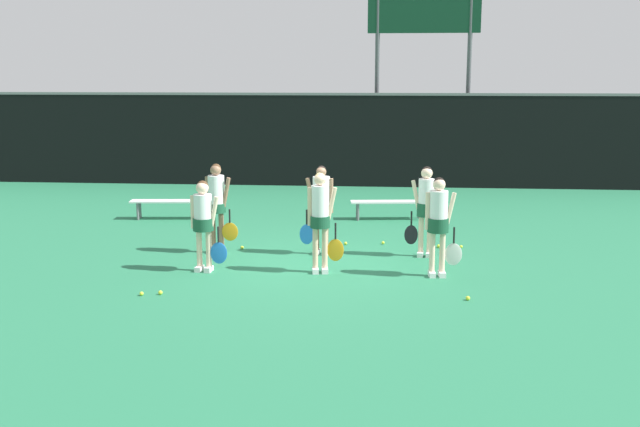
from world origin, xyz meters
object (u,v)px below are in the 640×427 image
at_px(player_3, 217,200).
at_px(tennis_ball_4, 383,243).
at_px(player_1, 321,214).
at_px(tennis_ball_6, 346,243).
at_px(tennis_ball_0, 160,293).
at_px(player_2, 439,218).
at_px(tennis_ball_3, 468,298).
at_px(player_5, 426,204).
at_px(tennis_ball_5, 242,247).
at_px(player_0, 204,218).
at_px(bench_far, 389,203).
at_px(tennis_ball_1, 439,246).
at_px(scoreboard, 424,26).
at_px(tennis_ball_7, 461,247).
at_px(player_4, 321,202).
at_px(bench_courtside, 174,203).
at_px(tennis_ball_2, 142,294).

distance_m(player_3, tennis_ball_4, 3.56).
distance_m(player_1, tennis_ball_6, 2.44).
bearing_deg(player_1, tennis_ball_0, -154.86).
distance_m(player_2, tennis_ball_3, 1.75).
xyz_separation_m(player_1, player_2, (2.06, -0.08, -0.02)).
xyz_separation_m(player_5, tennis_ball_6, (-1.58, 0.84, -1.01)).
xyz_separation_m(tennis_ball_5, tennis_ball_6, (2.07, 0.55, -0.00)).
xyz_separation_m(player_0, tennis_ball_6, (2.41, 2.28, -0.94)).
bearing_deg(player_5, player_2, -76.64).
height_order(bench_far, player_3, player_3).
xyz_separation_m(player_2, tennis_ball_3, (0.39, -1.39, -1.00)).
bearing_deg(tennis_ball_1, player_0, -153.10).
height_order(player_1, tennis_ball_6, player_1).
height_order(scoreboard, tennis_ball_7, scoreboard).
bearing_deg(player_4, player_3, -171.51).
bearing_deg(player_3, player_0, -76.12).
xyz_separation_m(bench_courtside, tennis_ball_4, (5.08, -2.31, -0.37)).
xyz_separation_m(tennis_ball_6, tennis_ball_7, (2.35, -0.08, -0.00)).
distance_m(bench_far, tennis_ball_4, 2.74).
bearing_deg(tennis_ball_6, player_1, -98.60).
bearing_deg(scoreboard, player_4, -103.43).
bearing_deg(player_3, tennis_ball_4, 28.53).
bearing_deg(player_3, player_4, 12.86).
height_order(tennis_ball_5, tennis_ball_7, tennis_ball_5).
bearing_deg(player_3, player_2, -7.10).
bearing_deg(player_2, tennis_ball_2, -167.00).
distance_m(bench_courtside, tennis_ball_6, 4.96).
bearing_deg(player_3, scoreboard, 77.12).
distance_m(player_1, tennis_ball_7, 3.57).
xyz_separation_m(tennis_ball_2, tennis_ball_7, (5.42, 3.77, -0.00)).
height_order(player_3, player_5, player_3).
bearing_deg(player_0, bench_far, 62.62).
height_order(player_4, tennis_ball_1, player_4).
bearing_deg(bench_far, tennis_ball_2, -127.12).
height_order(player_2, tennis_ball_4, player_2).
distance_m(bench_far, tennis_ball_6, 3.00).
bearing_deg(player_2, bench_far, 93.94).
relative_size(player_4, player_5, 0.99).
distance_m(player_4, tennis_ball_3, 3.94).
height_order(tennis_ball_3, tennis_ball_7, tennis_ball_3).
xyz_separation_m(tennis_ball_3, tennis_ball_5, (-4.18, 3.11, -0.00)).
distance_m(bench_far, tennis_ball_5, 4.51).
xyz_separation_m(tennis_ball_3, tennis_ball_4, (-1.34, 3.79, -0.00)).
height_order(tennis_ball_4, tennis_ball_6, same).
bearing_deg(player_5, tennis_ball_2, -139.53).
xyz_separation_m(player_3, tennis_ball_2, (-0.58, -2.96, -1.02)).
height_order(player_0, tennis_ball_7, player_0).
relative_size(player_3, tennis_ball_0, 25.46).
relative_size(bench_courtside, tennis_ball_2, 32.97).
relative_size(tennis_ball_0, tennis_ball_3, 0.99).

